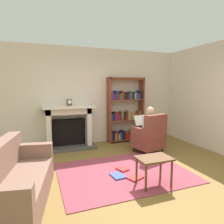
# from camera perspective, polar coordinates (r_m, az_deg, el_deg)

# --- Properties ---
(ground) EXTENTS (14.00, 14.00, 0.00)m
(ground) POSITION_cam_1_polar(r_m,az_deg,el_deg) (3.72, 5.40, -18.62)
(ground) COLOR brown
(back_wall) EXTENTS (5.60, 0.10, 2.70)m
(back_wall) POSITION_cam_1_polar(r_m,az_deg,el_deg) (5.75, -5.72, 4.50)
(back_wall) COLOR beige
(back_wall) RESTS_ON ground
(side_wall_right) EXTENTS (0.10, 5.20, 2.70)m
(side_wall_right) POSITION_cam_1_polar(r_m,az_deg,el_deg) (5.94, 23.57, 4.02)
(side_wall_right) COLOR beige
(side_wall_right) RESTS_ON ground
(area_rug) EXTENTS (2.40, 1.80, 0.01)m
(area_rug) POSITION_cam_1_polar(r_m,az_deg,el_deg) (3.96, 3.40, -16.82)
(area_rug) COLOR #973B4A
(area_rug) RESTS_ON ground
(fireplace) EXTENTS (1.35, 0.64, 1.13)m
(fireplace) POSITION_cam_1_polar(r_m,az_deg,el_deg) (5.45, -12.29, -3.77)
(fireplace) COLOR #4C4742
(fireplace) RESTS_ON ground
(mantel_clock) EXTENTS (0.14, 0.14, 0.17)m
(mantel_clock) POSITION_cam_1_polar(r_m,az_deg,el_deg) (5.27, -12.12, 2.69)
(mantel_clock) COLOR brown
(mantel_clock) RESTS_ON fireplace
(bookshelf) EXTENTS (1.09, 0.32, 1.89)m
(bookshelf) POSITION_cam_1_polar(r_m,az_deg,el_deg) (5.91, 3.92, 0.09)
(bookshelf) COLOR brown
(bookshelf) RESTS_ON ground
(armchair_reading) EXTENTS (0.79, 0.77, 0.97)m
(armchair_reading) POSITION_cam_1_polar(r_m,az_deg,el_deg) (4.99, 10.84, -6.76)
(armchair_reading) COLOR #331E14
(armchair_reading) RESTS_ON ground
(seated_reader) EXTENTS (0.46, 0.59, 1.14)m
(seated_reader) POSITION_cam_1_polar(r_m,az_deg,el_deg) (5.02, 9.90, -4.34)
(seated_reader) COLOR silver
(seated_reader) RESTS_ON ground
(sofa_floral) EXTENTS (1.03, 1.80, 0.85)m
(sofa_floral) POSITION_cam_1_polar(r_m,az_deg,el_deg) (3.17, -26.06, -17.65)
(sofa_floral) COLOR #845F51
(sofa_floral) RESTS_ON ground
(side_table) EXTENTS (0.56, 0.39, 0.47)m
(side_table) POSITION_cam_1_polar(r_m,az_deg,el_deg) (3.43, 11.94, -13.78)
(side_table) COLOR brown
(side_table) RESTS_ON ground
(scattered_books) EXTENTS (0.54, 0.69, 0.03)m
(scattered_books) POSITION_cam_1_polar(r_m,az_deg,el_deg) (3.84, 3.68, -17.33)
(scattered_books) COLOR red
(scattered_books) RESTS_ON area_rug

